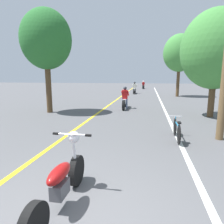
{
  "coord_description": "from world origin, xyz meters",
  "views": [
    {
      "loc": [
        1.18,
        -2.36,
        2.13
      ],
      "look_at": [
        -0.05,
        4.36,
        0.9
      ],
      "focal_mm": 32.0,
      "sensor_mm": 36.0,
      "label": 1
    }
  ],
  "objects": [
    {
      "name": "motorcycle_rider_far",
      "position": [
        0.25,
        32.82,
        0.53
      ],
      "size": [
        0.5,
        1.93,
        1.37
      ],
      "color": "black",
      "rests_on": "ground"
    },
    {
      "name": "lane_stripe_center",
      "position": [
        -1.7,
        12.36,
        0.0
      ],
      "size": [
        0.14,
        48.0,
        0.01
      ],
      "primitive_type": "cube",
      "color": "yellow",
      "rests_on": "ground"
    },
    {
      "name": "motorcycle_rider_lead",
      "position": [
        -0.35,
        10.75,
        0.55
      ],
      "size": [
        0.5,
        2.11,
        1.47
      ],
      "color": "black",
      "rests_on": "ground"
    },
    {
      "name": "motorcycle_rider_mid",
      "position": [
        -0.55,
        22.54,
        0.55
      ],
      "size": [
        0.5,
        2.08,
        1.46
      ],
      "color": "black",
      "rests_on": "ground"
    },
    {
      "name": "roadside_tree_left",
      "position": [
        -4.59,
        8.53,
        4.15
      ],
      "size": [
        2.91,
        2.62,
        5.85
      ],
      "color": "#513A23",
      "rests_on": "ground"
    },
    {
      "name": "bicycle_parked",
      "position": [
        2.17,
        4.49,
        0.34
      ],
      "size": [
        0.44,
        1.63,
        0.73
      ],
      "color": "black",
      "rests_on": "ground"
    },
    {
      "name": "roadside_tree_right_near",
      "position": [
        4.44,
        8.81,
        3.44
      ],
      "size": [
        3.46,
        3.11,
        5.44
      ],
      "color": "#513A23",
      "rests_on": "ground"
    },
    {
      "name": "roadside_tree_right_far",
      "position": [
        4.19,
        19.75,
        4.46
      ],
      "size": [
        3.31,
        2.98,
        6.39
      ],
      "color": "#513A23",
      "rests_on": "ground"
    },
    {
      "name": "lane_stripe_edge",
      "position": [
        2.24,
        12.36,
        0.0
      ],
      "size": [
        0.14,
        48.0,
        0.01
      ],
      "primitive_type": "cube",
      "color": "white",
      "rests_on": "ground"
    },
    {
      "name": "motorcycle_foreground",
      "position": [
        -0.16,
        0.43,
        0.45
      ],
      "size": [
        0.73,
        2.11,
        1.12
      ],
      "color": "black",
      "rests_on": "ground"
    }
  ]
}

